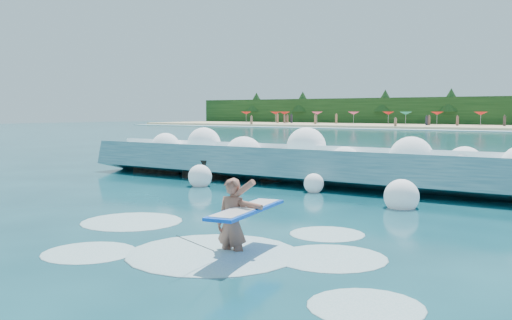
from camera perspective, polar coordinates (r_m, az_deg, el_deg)
The scene contains 7 objects.
ground at distance 15.52m, azimuth -8.82°, elevation -4.67°, with size 200.00×200.00×0.00m, color #07333F.
breaking_wave at distance 20.24m, azimuth 6.28°, elevation -0.73°, with size 19.59×2.98×1.69m.
rock_cluster at distance 22.90m, azimuth -4.46°, elevation -0.57°, with size 8.04×3.10×1.22m.
surfer_with_board at distance 10.22m, azimuth -2.07°, elevation -6.11°, with size 1.07×2.87×1.66m.
wave_spray at distance 19.94m, azimuth 6.12°, elevation 0.30°, with size 14.88×4.79×2.15m.
surf_foam at distance 10.94m, azimuth -4.51°, elevation -8.67°, with size 8.83×5.52×0.16m.
beachgoers at distance 87.94m, azimuth 22.34°, elevation 3.57°, with size 102.27×13.08×1.91m.
Camera 1 is at (10.55, -11.08, 2.56)m, focal length 40.00 mm.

